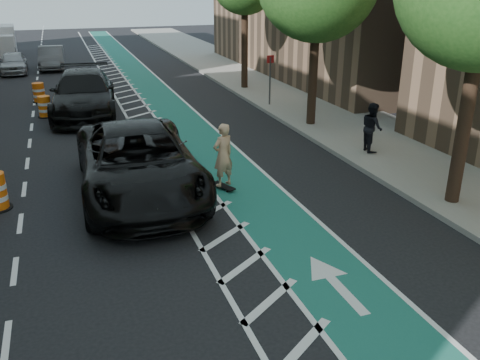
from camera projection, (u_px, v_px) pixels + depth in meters
name	position (u px, v px, depth m)	size (l,w,h in m)	color
ground	(164.00, 247.00, 11.76)	(120.00, 120.00, 0.00)	black
bike_lane	(187.00, 126.00, 21.45)	(2.00, 90.00, 0.01)	#1B5F53
buffer_strip	(152.00, 129.00, 20.99)	(1.40, 90.00, 0.01)	silver
sidewalk_right	(324.00, 112.00, 23.43)	(5.00, 90.00, 0.15)	gray
curb_right	(275.00, 116.00, 22.67)	(0.12, 90.00, 0.16)	gray
sign_post	(270.00, 79.00, 24.13)	(0.35, 0.08, 2.47)	#4C4C4C
skateboard	(223.00, 186.00, 14.97)	(0.54, 0.89, 0.12)	black
skateboarder	(223.00, 155.00, 14.62)	(0.69, 0.45, 1.88)	tan
suv_near	(138.00, 162.00, 14.32)	(3.21, 6.95, 1.93)	black
suv_far	(84.00, 94.00, 22.93)	(2.72, 6.70, 1.94)	black
car_silver	(13.00, 63.00, 33.39)	(1.65, 4.09, 1.39)	#A2A3A8
car_grey	(52.00, 58.00, 35.07)	(1.60, 4.58, 1.51)	#545559
pedestrian	(372.00, 127.00, 17.58)	(0.83, 0.65, 1.71)	black
box_truck	(0.00, 41.00, 41.88)	(2.70, 5.51, 2.24)	silver
barrel_b	(45.00, 107.00, 22.75)	(0.69, 0.69, 0.95)	orange
barrel_c	(39.00, 93.00, 25.51)	(0.71, 0.71, 0.97)	#FF640D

